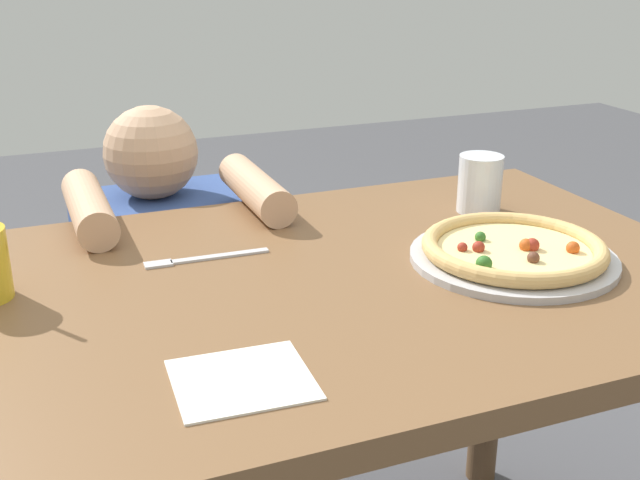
% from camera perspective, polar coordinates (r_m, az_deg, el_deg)
% --- Properties ---
extents(dining_table, '(1.29, 0.81, 0.75)m').
position_cam_1_polar(dining_table, '(1.26, -0.49, -7.53)').
color(dining_table, brown).
rests_on(dining_table, ground).
extents(pizza_near, '(0.33, 0.33, 0.04)m').
position_cam_1_polar(pizza_near, '(1.31, 13.64, -0.78)').
color(pizza_near, '#B7B7BC').
rests_on(pizza_near, dining_table).
extents(water_cup_clear, '(0.08, 0.08, 0.11)m').
position_cam_1_polar(water_cup_clear, '(1.52, 11.32, 4.03)').
color(water_cup_clear, silver).
rests_on(water_cup_clear, dining_table).
extents(paper_napkin, '(0.17, 0.15, 0.00)m').
position_cam_1_polar(paper_napkin, '(0.95, -5.58, -9.89)').
color(paper_napkin, white).
rests_on(paper_napkin, dining_table).
extents(fork, '(0.20, 0.03, 0.00)m').
position_cam_1_polar(fork, '(1.30, -8.50, -1.32)').
color(fork, silver).
rests_on(fork, dining_table).
extents(diner_seated, '(0.38, 0.51, 0.91)m').
position_cam_1_polar(diner_seated, '(1.83, -11.03, -5.64)').
color(diner_seated, '#333847').
rests_on(diner_seated, ground).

